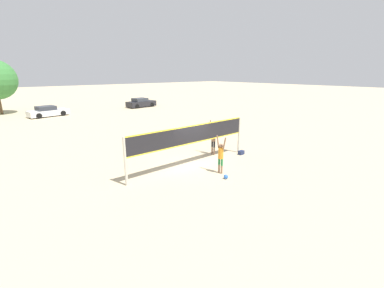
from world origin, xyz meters
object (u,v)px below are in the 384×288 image
object	(u,v)px
player_blocker	(213,137)
gear_bag	(241,153)
player_spiker	(221,154)
parked_car_near	(48,112)
volleyball	(226,177)
volleyball_net	(192,138)
parked_car_mid	(141,103)

from	to	relation	value
player_blocker	gear_bag	size ratio (longest dim) A/B	5.84
player_spiker	parked_car_near	world-z (taller)	player_spiker
volleyball	parked_car_near	xyz separation A→B (m)	(-2.54, 27.41, 0.47)
volleyball_net	player_spiker	distance (m)	2.00
parked_car_near	volleyball_net	bearing A→B (deg)	-92.64
player_spiker	volleyball_net	bearing A→B (deg)	14.44
player_blocker	volleyball	size ratio (longest dim) A/B	9.77
player_spiker	parked_car_mid	world-z (taller)	player_spiker
player_spiker	parked_car_near	size ratio (longest dim) A/B	0.44
volleyball_net	parked_car_mid	world-z (taller)	volleyball_net
volleyball_net	volleyball	xyz separation A→B (m)	(0.12, -2.58, -1.59)
gear_bag	parked_car_mid	size ratio (longest dim) A/B	0.08
volleyball_net	parked_car_near	xyz separation A→B (m)	(-2.42, 24.83, -1.12)
volleyball_net	volleyball	bearing A→B (deg)	-87.33
volleyball	parked_car_mid	size ratio (longest dim) A/B	0.05
volleyball	parked_car_mid	distance (m)	29.69
volleyball_net	parked_car_mid	size ratio (longest dim) A/B	1.81
volleyball	parked_car_near	size ratio (longest dim) A/B	0.05
player_blocker	parked_car_near	size ratio (longest dim) A/B	0.48
player_blocker	parked_car_near	world-z (taller)	player_blocker
player_spiker	volleyball	distance (m)	1.27
volleyball_net	volleyball	distance (m)	3.03
volleyball_net	player_blocker	bearing A→B (deg)	17.03
gear_bag	parked_car_mid	bearing A→B (deg)	75.07
volleyball	parked_car_near	distance (m)	27.53
player_spiker	volleyball	bearing A→B (deg)	154.52
volleyball	player_spiker	bearing A→B (deg)	64.52
player_spiker	player_blocker	bearing A→B (deg)	-37.85
parked_car_near	volleyball	bearing A→B (deg)	-92.91
volleyball	parked_car_near	world-z (taller)	parked_car_near
volleyball_net	player_spiker	world-z (taller)	volleyball_net
volleyball_net	volleyball	size ratio (longest dim) A/B	36.21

